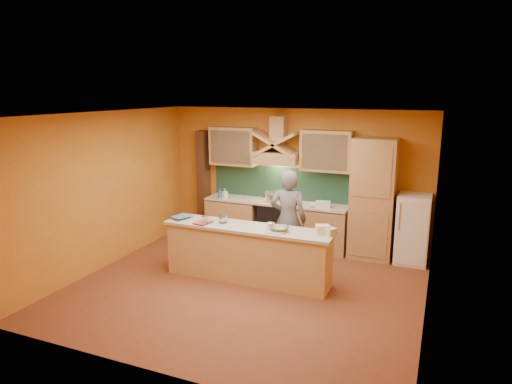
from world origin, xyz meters
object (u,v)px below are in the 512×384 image
at_px(stove, 275,223).
at_px(kitchen_scale, 271,227).
at_px(mixing_bowl, 279,229).
at_px(person, 288,220).
at_px(fridge, 413,229).

relative_size(stove, kitchen_scale, 7.13).
bearing_deg(mixing_bowl, kitchen_scale, -178.02).
bearing_deg(mixing_bowl, stove, 111.85).
relative_size(person, mixing_bowl, 6.00).
bearing_deg(stove, fridge, 0.00).
relative_size(stove, mixing_bowl, 2.98).
relative_size(fridge, kitchen_scale, 10.31).
height_order(stove, person, person).
bearing_deg(kitchen_scale, fridge, 20.96).
bearing_deg(kitchen_scale, stove, 85.65).
bearing_deg(fridge, kitchen_scale, -136.66).
xyz_separation_m(stove, person, (0.65, -1.13, 0.45)).
distance_m(fridge, person, 2.35).
bearing_deg(person, kitchen_scale, 80.87).
bearing_deg(kitchen_scale, person, 66.30).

